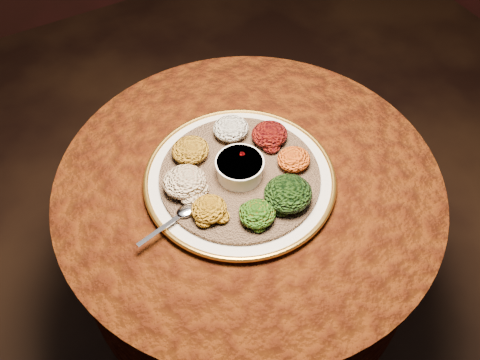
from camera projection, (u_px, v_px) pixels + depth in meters
table at (248, 221)px, 1.45m from camera, size 0.96×0.96×0.73m
platter at (240, 179)px, 1.30m from camera, size 0.47×0.47×0.02m
injera at (240, 176)px, 1.29m from camera, size 0.39×0.39×0.01m
stew_bowl at (240, 167)px, 1.27m from camera, size 0.12×0.12×0.05m
spoon at (183, 214)px, 1.21m from camera, size 0.16×0.05×0.01m
portion_ayib at (231, 128)px, 1.35m from camera, size 0.09×0.09×0.04m
portion_kitfo at (270, 134)px, 1.34m from camera, size 0.09×0.09×0.04m
portion_tikil at (294, 159)px, 1.29m from camera, size 0.08×0.08×0.04m
portion_gomen at (288, 194)px, 1.22m from camera, size 0.11×0.11×0.05m
portion_mixveg at (257, 214)px, 1.19m from camera, size 0.08×0.08×0.04m
portion_kik at (209, 209)px, 1.20m from camera, size 0.08×0.08×0.04m
portion_timatim at (185, 182)px, 1.24m from camera, size 0.10×0.10×0.05m
portion_shiro at (190, 150)px, 1.31m from camera, size 0.09×0.09×0.05m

